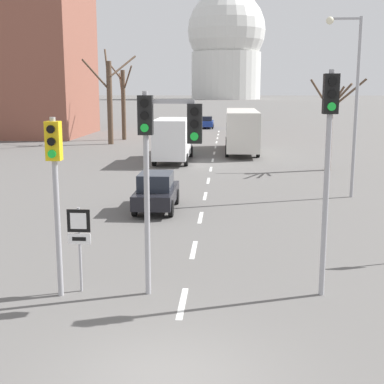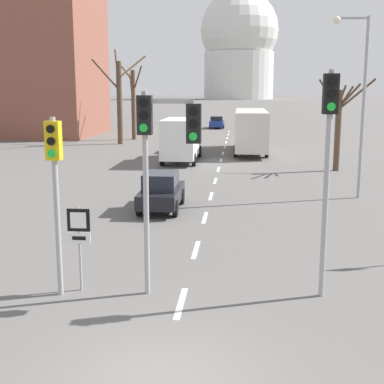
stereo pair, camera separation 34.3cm
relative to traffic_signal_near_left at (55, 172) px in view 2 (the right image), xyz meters
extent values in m
plane|color=#5E5B59|center=(3.18, -3.90, -3.21)|extent=(800.00, 800.00, 0.00)
cube|color=silver|center=(3.18, -0.31, -3.20)|extent=(0.16, 2.00, 0.01)
cube|color=silver|center=(3.18, 4.19, -3.20)|extent=(0.16, 2.00, 0.01)
cube|color=silver|center=(3.18, 8.69, -3.20)|extent=(0.16, 2.00, 0.01)
cube|color=silver|center=(3.18, 13.19, -3.20)|extent=(0.16, 2.00, 0.01)
cube|color=silver|center=(3.18, 17.69, -3.20)|extent=(0.16, 2.00, 0.01)
cube|color=silver|center=(3.18, 22.19, -3.20)|extent=(0.16, 2.00, 0.01)
cube|color=silver|center=(3.18, 26.69, -3.20)|extent=(0.16, 2.00, 0.01)
cube|color=silver|center=(3.18, 31.19, -3.20)|extent=(0.16, 2.00, 0.01)
cube|color=silver|center=(3.18, 35.69, -3.20)|extent=(0.16, 2.00, 0.01)
cube|color=silver|center=(3.18, 40.19, -3.20)|extent=(0.16, 2.00, 0.01)
cube|color=silver|center=(3.18, 44.69, -3.20)|extent=(0.16, 2.00, 0.01)
cube|color=silver|center=(3.18, 49.19, -3.20)|extent=(0.16, 2.00, 0.01)
cube|color=silver|center=(3.18, 53.69, -3.20)|extent=(0.16, 2.00, 0.01)
cylinder|color=#9E9EA3|center=(0.00, 0.01, -0.92)|extent=(0.14, 0.14, 4.58)
cube|color=yellow|center=(0.00, 0.01, 0.79)|extent=(0.36, 0.28, 0.96)
cylinder|color=black|center=(0.00, -0.16, 1.09)|extent=(0.20, 0.06, 0.20)
cylinder|color=black|center=(0.00, -0.16, 0.79)|extent=(0.20, 0.06, 0.20)
cylinder|color=green|center=(0.00, -0.16, 0.49)|extent=(0.20, 0.06, 0.20)
cylinder|color=#9E9EA3|center=(2.24, 0.28, -0.61)|extent=(0.14, 0.14, 5.20)
cube|color=black|center=(2.24, 0.28, 1.41)|extent=(0.36, 0.28, 0.96)
cylinder|color=black|center=(2.24, 0.11, 1.71)|extent=(0.20, 0.06, 0.20)
cylinder|color=black|center=(2.24, 0.11, 1.41)|extent=(0.20, 0.06, 0.20)
cylinder|color=green|center=(2.24, 0.11, 1.11)|extent=(0.20, 0.06, 0.20)
cube|color=#9E9EA3|center=(2.84, 0.28, 1.74)|extent=(1.21, 0.10, 0.10)
cube|color=black|center=(3.45, 0.28, 1.21)|extent=(0.36, 0.28, 0.96)
cylinder|color=black|center=(3.45, 0.11, 1.51)|extent=(0.20, 0.06, 0.20)
cylinder|color=black|center=(3.45, 0.11, 1.21)|extent=(0.20, 0.06, 0.20)
cylinder|color=green|center=(3.45, 0.11, 0.91)|extent=(0.20, 0.06, 0.20)
cylinder|color=#9E9EA3|center=(6.73, 0.50, -0.35)|extent=(0.14, 0.14, 5.71)
cube|color=black|center=(6.73, 0.50, 1.93)|extent=(0.36, 0.28, 0.96)
cylinder|color=black|center=(6.73, 0.33, 2.22)|extent=(0.20, 0.06, 0.20)
cylinder|color=black|center=(6.73, 0.33, 1.93)|extent=(0.20, 0.06, 0.20)
cylinder|color=green|center=(6.73, 0.33, 1.63)|extent=(0.20, 0.06, 0.20)
cylinder|color=#9E9EA3|center=(0.45, 0.34, -2.07)|extent=(0.07, 0.07, 2.27)
cube|color=black|center=(0.45, 0.32, -1.29)|extent=(0.60, 0.03, 0.60)
cube|color=white|center=(0.45, 0.30, -1.29)|extent=(0.42, 0.01, 0.42)
cube|color=white|center=(0.45, 0.32, -1.77)|extent=(0.60, 0.03, 0.28)
cube|color=black|center=(0.45, 0.30, -1.77)|extent=(0.36, 0.01, 0.10)
cylinder|color=#9E9EA3|center=(10.38, 13.46, 1.06)|extent=(0.16, 0.16, 8.54)
cube|color=#9E9EA3|center=(9.66, 13.46, 5.23)|extent=(1.44, 0.10, 0.10)
sphere|color=#F2EAC6|center=(8.94, 13.46, 5.15)|extent=(0.36, 0.36, 0.36)
cube|color=#2D4C33|center=(-0.02, 31.91, -2.52)|extent=(1.90, 4.60, 0.70)
cube|color=#1E232D|center=(-0.02, 31.68, -1.89)|extent=(1.61, 2.21, 0.58)
cylinder|color=black|center=(-0.92, 33.34, -2.87)|extent=(0.18, 0.67, 0.67)
cylinder|color=black|center=(0.88, 33.34, -2.87)|extent=(0.18, 0.67, 0.67)
cylinder|color=black|center=(-0.92, 30.49, -2.87)|extent=(0.18, 0.67, 0.67)
cylinder|color=black|center=(0.88, 30.49, -2.87)|extent=(0.18, 0.67, 0.67)
cube|color=black|center=(1.18, 10.02, -2.55)|extent=(1.63, 4.05, 0.61)
cube|color=#1E232D|center=(1.18, 9.82, -1.89)|extent=(1.39, 1.94, 0.71)
cylinder|color=black|center=(0.41, 11.28, -2.85)|extent=(0.18, 0.71, 0.71)
cylinder|color=black|center=(1.94, 11.28, -2.85)|extent=(0.18, 0.71, 0.71)
cylinder|color=black|center=(0.41, 8.77, -2.85)|extent=(0.18, 0.71, 0.71)
cylinder|color=black|center=(1.94, 8.77, -2.85)|extent=(0.18, 0.71, 0.71)
cube|color=navy|center=(1.41, 59.13, -2.56)|extent=(1.85, 4.32, 0.69)
cube|color=#1E232D|center=(1.41, 58.91, -1.91)|extent=(1.57, 2.08, 0.60)
cylinder|color=black|center=(0.53, 60.47, -2.91)|extent=(0.18, 0.60, 0.60)
cylinder|color=black|center=(2.28, 60.47, -2.91)|extent=(0.18, 0.60, 0.60)
cylinder|color=black|center=(0.53, 57.78, -2.91)|extent=(0.18, 0.60, 0.60)
cylinder|color=black|center=(2.28, 57.78, -2.91)|extent=(0.18, 0.60, 0.60)
cube|color=beige|center=(5.43, 31.85, -1.23)|extent=(2.50, 10.80, 3.00)
cube|color=black|center=(5.43, 31.85, -0.85)|extent=(2.52, 10.26, 0.90)
cylinder|color=black|center=(4.23, 35.63, -2.73)|extent=(0.26, 0.96, 0.96)
cylinder|color=black|center=(6.63, 35.63, -2.73)|extent=(0.26, 0.96, 0.96)
cylinder|color=black|center=(4.23, 28.61, -2.73)|extent=(0.26, 0.96, 0.96)
cylinder|color=black|center=(6.63, 28.61, -2.73)|extent=(0.26, 0.96, 0.96)
cube|color=#333842|center=(0.33, 28.54, -1.72)|extent=(2.20, 2.00, 2.10)
cube|color=white|center=(0.33, 24.94, -1.42)|extent=(2.30, 5.20, 2.70)
cylinder|color=black|center=(-0.77, 28.54, -2.77)|extent=(0.24, 0.88, 0.88)
cylinder|color=black|center=(1.43, 28.54, -2.77)|extent=(0.24, 0.88, 0.88)
cylinder|color=black|center=(-0.77, 23.51, -2.77)|extent=(0.24, 0.88, 0.88)
cylinder|color=black|center=(1.43, 23.51, -2.77)|extent=(0.24, 0.88, 0.88)
cylinder|color=brown|center=(-6.49, 42.35, 0.34)|extent=(0.44, 0.44, 7.09)
cylinder|color=brown|center=(-6.98, 43.57, 2.65)|extent=(0.89, 2.58, 2.06)
cylinder|color=brown|center=(-5.75, 41.20, 3.15)|extent=(1.36, 2.52, 2.25)
cylinder|color=brown|center=(-7.21, 42.65, 3.62)|extent=(1.54, 0.78, 1.80)
cylinder|color=brown|center=(10.81, 22.32, -0.62)|extent=(0.39, 0.39, 5.17)
cylinder|color=brown|center=(10.82, 21.43, 1.68)|extent=(0.14, 1.86, 1.17)
cylinder|color=brown|center=(11.34, 21.63, 1.65)|extent=(1.02, 1.56, 1.50)
cylinder|color=brown|center=(10.18, 22.45, 1.63)|extent=(1.38, 0.41, 2.04)
cylinder|color=brown|center=(11.21, 22.32, 1.49)|extent=(0.92, 0.14, 1.44)
cylinder|color=brown|center=(11.85, 22.13, 1.69)|extent=(2.18, 0.56, 1.99)
cylinder|color=brown|center=(-6.91, 37.77, 0.68)|extent=(0.51, 0.51, 7.77)
cylinder|color=brown|center=(-7.91, 36.61, 3.32)|extent=(1.89, 2.61, 2.70)
cylinder|color=brown|center=(-7.33, 38.81, 4.20)|extent=(0.94, 2.25, 3.23)
cylinder|color=brown|center=(-5.74, 38.78, 4.14)|extent=(2.18, 2.39, 2.15)
cylinder|color=silver|center=(3.18, 255.80, 8.05)|extent=(33.76, 33.76, 22.51)
sphere|color=silver|center=(3.18, 255.80, 29.62)|extent=(37.52, 37.52, 37.52)
cube|color=brown|center=(-20.84, 47.11, 11.08)|extent=(18.00, 14.00, 28.57)
camera|label=1|loc=(4.25, -12.80, 2.06)|focal=50.00mm
camera|label=2|loc=(4.59, -12.78, 2.06)|focal=50.00mm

